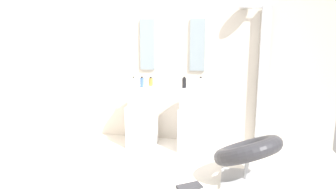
# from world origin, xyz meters

# --- Properties ---
(ground_plane) EXTENTS (4.80, 3.60, 0.04)m
(ground_plane) POSITION_xyz_m (0.00, 0.00, -0.02)
(ground_plane) COLOR silver
(rear_partition) EXTENTS (4.80, 0.10, 2.60)m
(rear_partition) POSITION_xyz_m (0.00, 1.65, 1.30)
(rear_partition) COLOR beige
(rear_partition) RESTS_ON ground_plane
(pedestal_sink_left) EXTENTS (0.42, 0.42, 1.02)m
(pedestal_sink_left) POSITION_xyz_m (-0.39, 1.23, 0.47)
(pedestal_sink_left) COLOR white
(pedestal_sink_left) RESTS_ON ground_plane
(pedestal_sink_right) EXTENTS (0.42, 0.42, 1.02)m
(pedestal_sink_right) POSITION_xyz_m (0.39, 1.23, 0.47)
(pedestal_sink_right) COLOR white
(pedestal_sink_right) RESTS_ON ground_plane
(vanity_mirror_left) EXTENTS (0.22, 0.03, 0.77)m
(vanity_mirror_left) POSITION_xyz_m (-0.39, 1.58, 1.51)
(vanity_mirror_left) COLOR #8C9EA8
(vanity_mirror_right) EXTENTS (0.22, 0.03, 0.77)m
(vanity_mirror_right) POSITION_xyz_m (0.39, 1.58, 1.51)
(vanity_mirror_right) COLOR #8C9EA8
(shower_column) EXTENTS (0.49, 0.24, 2.05)m
(shower_column) POSITION_xyz_m (1.34, 1.53, 1.08)
(shower_column) COLOR #B7BABF
(shower_column) RESTS_ON ground_plane
(lounge_chair) EXTENTS (1.10, 1.10, 0.65)m
(lounge_chair) POSITION_xyz_m (1.11, 0.32, 0.35)
(lounge_chair) COLOR #B7BABF
(lounge_chair) RESTS_ON ground_plane
(magazine_charcoal) EXTENTS (0.30, 0.27, 0.03)m
(magazine_charcoal) POSITION_xyz_m (0.49, 0.06, 0.02)
(magazine_charcoal) COLOR #38383D
(magazine_charcoal) RESTS_ON area_rug
(soap_bottle_blue) EXTENTS (0.05, 0.05, 0.15)m
(soap_bottle_blue) POSITION_xyz_m (-0.35, 1.12, 0.99)
(soap_bottle_blue) COLOR #4C72B7
(soap_bottle_blue) RESTS_ON pedestal_sink_left
(soap_bottle_white) EXTENTS (0.05, 0.05, 0.15)m
(soap_bottle_white) POSITION_xyz_m (0.47, 1.32, 0.99)
(soap_bottle_white) COLOR white
(soap_bottle_white) RESTS_ON pedestal_sink_right
(soap_bottle_amber) EXTENTS (0.06, 0.06, 0.13)m
(soap_bottle_amber) POSITION_xyz_m (-0.25, 1.26, 0.98)
(soap_bottle_amber) COLOR #C68C38
(soap_bottle_amber) RESTS_ON pedestal_sink_left
(soap_bottle_black) EXTENTS (0.06, 0.06, 0.16)m
(soap_bottle_black) POSITION_xyz_m (0.25, 1.19, 1.00)
(soap_bottle_black) COLOR black
(soap_bottle_black) RESTS_ON pedestal_sink_right
(soap_bottle_clear) EXTENTS (0.04, 0.04, 0.12)m
(soap_bottle_clear) POSITION_xyz_m (-0.53, 1.28, 0.98)
(soap_bottle_clear) COLOR silver
(soap_bottle_clear) RESTS_ON pedestal_sink_left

